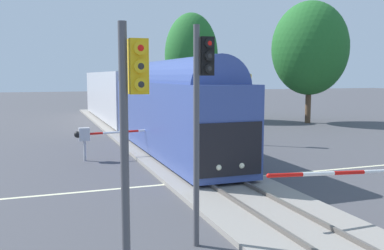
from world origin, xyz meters
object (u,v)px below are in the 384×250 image
commuter_train (135,99)px  traffic_signal_far_side (246,94)px  elm_centre_background (191,55)px  traffic_signal_median (201,101)px  traffic_signal_near_left (131,123)px  maple_right_background (310,48)px  crossing_gate_far (95,135)px

commuter_train → traffic_signal_far_side: 9.68m
commuter_train → elm_centre_background: 12.25m
traffic_signal_median → elm_centre_background: (10.83, 31.27, 2.73)m
traffic_signal_near_left → maple_right_background: size_ratio=0.48×
crossing_gate_far → traffic_signal_near_left: (-1.18, -15.63, 2.32)m
crossing_gate_far → maple_right_background: size_ratio=0.48×
commuter_train → traffic_signal_median: (-3.03, -22.64, 1.15)m
traffic_signal_far_side → traffic_signal_median: bearing=-120.8°
traffic_signal_far_side → maple_right_background: maple_right_background is taller
crossing_gate_far → traffic_signal_far_side: (10.14, 2.08, 1.95)m
traffic_signal_near_left → commuter_train: bearing=77.9°
crossing_gate_far → traffic_signal_far_side: traffic_signal_far_side is taller
traffic_signal_far_side → traffic_signal_near_left: 21.02m
elm_centre_background → maple_right_background: maple_right_background is taller
traffic_signal_far_side → elm_centre_background: elm_centre_background is taller
commuter_train → elm_centre_background: size_ratio=3.54×
traffic_signal_near_left → elm_centre_background: bearing=68.7°
traffic_signal_far_side → commuter_train: bearing=127.5°
traffic_signal_near_left → maple_right_background: maple_right_background is taller
traffic_signal_far_side → maple_right_background: (11.61, 9.68, 3.82)m
elm_centre_background → maple_right_background: (9.69, -6.61, 0.50)m
traffic_signal_far_side → elm_centre_background: size_ratio=0.46×
commuter_train → traffic_signal_near_left: size_ratio=6.98×
maple_right_background → traffic_signal_median: bearing=-129.8°
crossing_gate_far → maple_right_background: 25.39m
crossing_gate_far → traffic_signal_near_left: size_ratio=1.00×
traffic_signal_median → traffic_signal_near_left: bearing=-131.4°
commuter_train → traffic_signal_far_side: size_ratio=7.78×
traffic_signal_near_left → traffic_signal_median: bearing=48.6°
traffic_signal_far_side → traffic_signal_near_left: bearing=-122.6°
crossing_gate_far → maple_right_background: (21.75, 11.76, 5.77)m
commuter_train → crossing_gate_far: bearing=-113.6°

